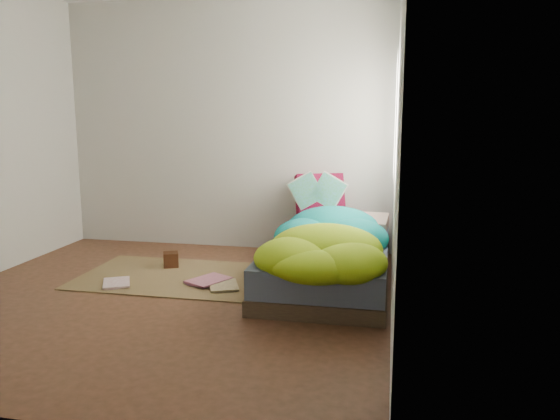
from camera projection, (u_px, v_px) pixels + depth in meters
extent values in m
cube|color=#462C1B|center=(163.00, 298.00, 4.27)|extent=(3.50, 3.50, 0.00)
cube|color=silver|center=(226.00, 126.00, 5.73)|extent=(3.50, 0.04, 2.60)
cube|color=silver|center=(398.00, 132.00, 3.70)|extent=(0.04, 3.50, 2.60)
cube|color=white|center=(395.00, 117.00, 4.55)|extent=(0.01, 1.00, 1.20)
cube|color=#36261D|center=(329.00, 274.00, 4.71)|extent=(1.00, 2.00, 0.12)
cube|color=#434F6C|center=(329.00, 255.00, 4.68)|extent=(0.98, 1.96, 0.22)
cube|color=brown|center=(173.00, 276.00, 4.83)|extent=(1.60, 1.10, 0.01)
cube|color=white|center=(360.00, 223.00, 5.21)|extent=(0.54, 0.36, 0.11)
cube|color=#460422|center=(320.00, 198.00, 5.53)|extent=(0.50, 0.32, 0.48)
cube|color=#32170B|center=(171.00, 259.00, 5.10)|extent=(0.18, 0.18, 0.13)
imported|color=white|center=(103.00, 284.00, 4.55)|extent=(0.33, 0.36, 0.02)
imported|color=#BC6C89|center=(199.00, 278.00, 4.70)|extent=(0.39, 0.42, 0.03)
imported|color=tan|center=(210.00, 287.00, 4.48)|extent=(0.33, 0.38, 0.02)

